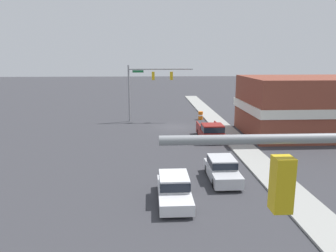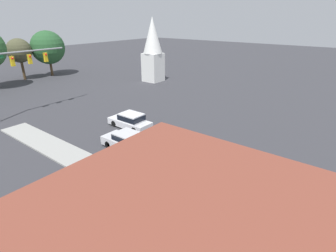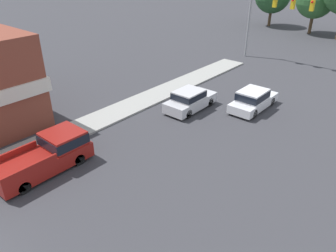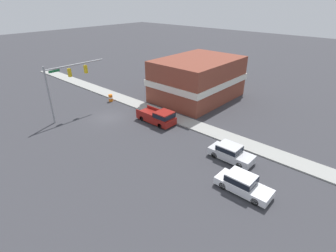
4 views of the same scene
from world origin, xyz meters
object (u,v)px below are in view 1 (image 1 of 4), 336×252
at_px(pickup_truck_parked, 211,131).
at_px(construction_barrel, 201,116).
at_px(car_lead, 222,169).
at_px(car_oncoming, 174,188).

distance_m(pickup_truck_parked, construction_barrel, 10.86).
distance_m(car_lead, car_oncoming, 4.74).
distance_m(car_lead, construction_barrel, 21.90).
distance_m(car_oncoming, construction_barrel, 25.54).
xyz_separation_m(car_oncoming, construction_barrel, (-5.45, -24.95, -0.24)).
height_order(car_lead, pickup_truck_parked, pickup_truck_parked).
bearing_deg(pickup_truck_parked, car_oncoming, 71.25).
height_order(pickup_truck_parked, construction_barrel, pickup_truck_parked).
bearing_deg(pickup_truck_parked, construction_barrel, -93.48).
bearing_deg(car_lead, car_oncoming, 41.39).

